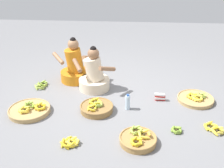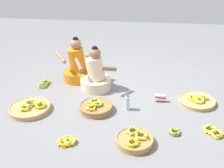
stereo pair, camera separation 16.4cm
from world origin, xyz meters
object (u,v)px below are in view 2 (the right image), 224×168
Objects in this scene: banana_basket_mid_left at (96,107)px; loose_bananas_mid_right at (67,141)px; banana_basket_back_center at (30,108)px; vendor_woman_behind at (77,66)px; packet_carton_stack at (161,98)px; vendor_woman_front at (96,75)px; banana_basket_front_right at (135,140)px; loose_bananas_near_vendor at (213,131)px; water_bottle at (127,103)px; loose_bananas_near_bicycle at (44,84)px; banana_basket_back_right at (197,101)px; loose_bananas_back_left at (175,132)px.

loose_bananas_mid_right is (-0.22, -0.78, -0.03)m from banana_basket_mid_left.
loose_bananas_mid_right is at bearing -41.53° from banana_basket_back_center.
vendor_woman_behind is 4.57× the size of packet_carton_stack.
vendor_woman_front is at bearing 163.43° from packet_carton_stack.
banana_basket_front_right is 0.95× the size of banana_basket_mid_left.
loose_bananas_near_vendor is at bearing -12.53° from banana_basket_mid_left.
loose_bananas_near_vendor is 1.24m from water_bottle.
packet_carton_stack reaches higher than loose_bananas_near_bicycle.
vendor_woman_behind reaches higher than water_bottle.
banana_basket_back_center is (-0.46, -1.12, -0.21)m from vendor_woman_behind.
banana_basket_back_right is at bearing 96.56° from loose_bananas_near_vendor.
packet_carton_stack is (1.18, 1.16, 0.03)m from loose_bananas_mid_right.
loose_bananas_mid_right reaches higher than loose_bananas_near_bicycle.
banana_basket_back_center is at bearing -112.45° from vendor_woman_behind.
vendor_woman_behind is at bearing 99.22° from loose_bananas_mid_right.
vendor_woman_front is 2.93× the size of loose_bananas_mid_right.
banana_basket_mid_left reaches higher than loose_bananas_near_bicycle.
loose_bananas_near_bicycle is (-1.65, 1.39, -0.02)m from banana_basket_front_right.
vendor_woman_front is 2.44× the size of loose_bananas_near_bicycle.
vendor_woman_front is 0.74m from banana_basket_mid_left.
banana_basket_back_center reaches higher than loose_bananas_back_left.
water_bottle reaches higher than loose_bananas_back_left.
banana_basket_back_center is 0.98m from banana_basket_mid_left.
packet_carton_stack is at bearing -8.99° from loose_bananas_near_bicycle.
water_bottle reaches higher than banana_basket_back_right.
loose_bananas_mid_right is at bearing -167.04° from loose_bananas_near_vendor.
water_bottle is at bearing -22.06° from loose_bananas_near_bicycle.
vendor_woman_front is 4.31× the size of packet_carton_stack.
vendor_woman_front reaches higher than packet_carton_stack.
banana_basket_back_center is 1.44m from water_bottle.
banana_basket_front_right reaches higher than loose_bananas_near_bicycle.
banana_basket_back_center is 2.55m from banana_basket_back_right.
water_bottle is at bearing 158.88° from loose_bananas_near_vendor.
banana_basket_mid_left is at bearing -62.90° from vendor_woman_behind.
banana_basket_back_center is at bearing -84.35° from loose_bananas_near_bicycle.
water_bottle reaches higher than loose_bananas_mid_right.
vendor_woman_front is 1.50m from loose_bananas_mid_right.
water_bottle is (0.58, -0.62, -0.13)m from vendor_woman_front.
banana_basket_mid_left is 1.57× the size of loose_bananas_near_bicycle.
banana_basket_front_right is at bearing -161.75° from loose_bananas_near_vendor.
loose_bananas_mid_right is (-0.10, -1.48, -0.21)m from vendor_woman_front.
loose_bananas_back_left is at bearing 27.04° from banana_basket_front_right.
vendor_woman_front is 3.08× the size of water_bottle.
vendor_woman_front is at bearing 117.56° from banana_basket_front_right.
vendor_woman_behind is at bearing 67.55° from banana_basket_back_center.
packet_carton_stack is (-0.56, -0.02, 0.02)m from banana_basket_back_right.
water_bottle is (0.68, 0.87, 0.08)m from loose_bananas_mid_right.
vendor_woman_behind is 3.11× the size of loose_bananas_mid_right.
vendor_woman_behind is 2.66× the size of loose_bananas_near_vendor.
banana_basket_back_center reaches higher than loose_bananas_near_vendor.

